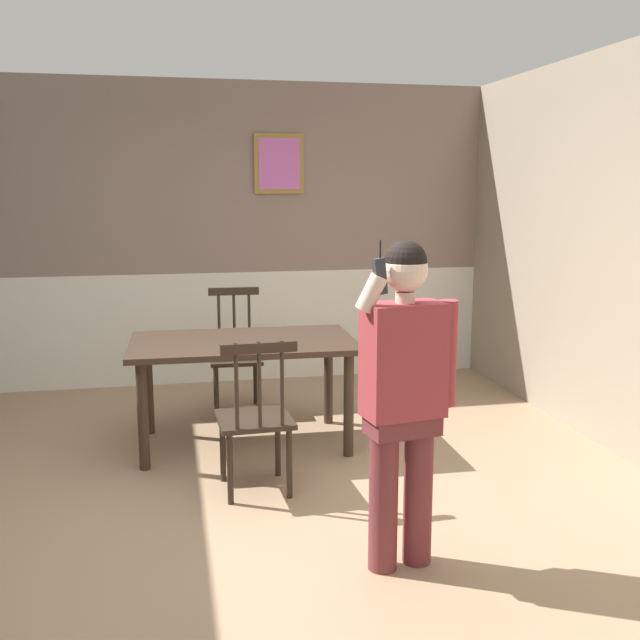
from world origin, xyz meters
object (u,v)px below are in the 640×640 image
Objects in this scene: person_figure at (405,389)px; dining_table at (243,353)px; chair_by_doorway at (255,418)px; chair_near_window at (236,354)px.

dining_table is at bearing -81.89° from person_figure.
chair_near_window is at bearing 86.04° from chair_by_doorway.
person_figure reaches higher than dining_table.
person_figure is at bearing 103.84° from chair_near_window.
person_figure is at bearing -62.43° from chair_by_doorway.
dining_table is 1.00× the size of person_figure.
person_figure reaches higher than chair_by_doorway.
chair_by_doorway is 0.60× the size of person_figure.
chair_near_window is 2.79m from person_figure.
person_figure is (0.55, -2.71, 0.42)m from chair_near_window.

